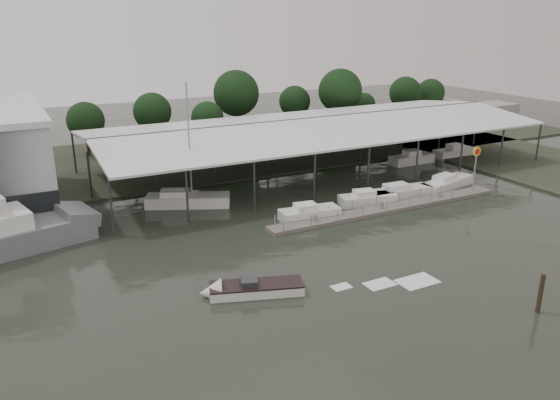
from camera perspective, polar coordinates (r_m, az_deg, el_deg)
name	(u,v)px	position (r m, az deg, el deg)	size (l,w,h in m)	color
ground	(316,279)	(42.81, 3.79, -8.22)	(200.00, 200.00, 0.00)	#262B23
land_strip_far	(162,159)	(79.49, -12.18, 4.20)	(140.00, 30.00, 0.30)	#313729
covered_boat_shed	(317,123)	(72.19, 3.88, 8.05)	(58.24, 24.00, 6.96)	white
floating_dock	(389,208)	(58.35, 11.30, -0.87)	(28.00, 2.00, 1.40)	slate
shell_fuel_sign	(476,161)	(65.31, 19.79, 3.88)	(1.10, 0.18, 5.55)	gray
distant_commercial_buildings	(457,112)	(111.95, 18.05, 8.73)	(22.00, 8.00, 4.00)	gray
white_sailboat	(187,200)	(59.31, -9.73, 0.01)	(9.14, 6.05, 13.30)	silver
speedboat_underway	(248,289)	(40.43, -3.37, -9.30)	(17.95, 7.56, 2.00)	silver
moored_cruiser_0	(309,213)	(54.81, 3.06, -1.35)	(6.33, 2.89, 1.70)	silver
moored_cruiser_1	(367,199)	(59.71, 9.10, 0.13)	(6.56, 3.44, 1.70)	silver
moored_cruiser_2	(399,192)	(62.60, 12.32, 0.80)	(7.92, 2.61, 1.70)	silver
moored_cruiser_3	(447,183)	(67.61, 17.02, 1.73)	(8.38, 4.09, 1.70)	silver
horizon_tree_line	(289,99)	(92.78, 0.99, 10.53)	(69.34, 12.34, 11.22)	black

